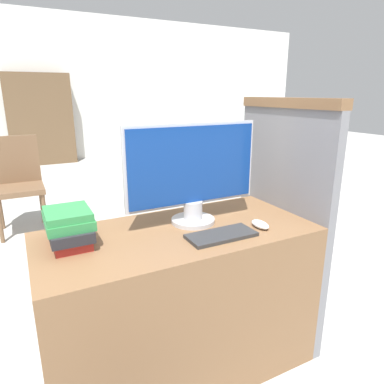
{
  "coord_description": "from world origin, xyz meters",
  "views": [
    {
      "loc": [
        -0.6,
        -1.0,
        1.32
      ],
      "look_at": [
        0.05,
        0.26,
        0.91
      ],
      "focal_mm": 32.0,
      "sensor_mm": 36.0,
      "label": 1
    }
  ],
  "objects_px": {
    "mouse": "(260,224)",
    "far_chair": "(18,179)",
    "keyboard": "(221,235)",
    "monitor": "(193,173)",
    "book_stack": "(69,226)"
  },
  "relations": [
    {
      "from": "book_stack",
      "to": "far_chair",
      "type": "height_order",
      "value": "far_chair"
    },
    {
      "from": "monitor",
      "to": "far_chair",
      "type": "distance_m",
      "value": 2.43
    },
    {
      "from": "mouse",
      "to": "book_stack",
      "type": "xyz_separation_m",
      "value": [
        -0.8,
        0.22,
        0.06
      ]
    },
    {
      "from": "keyboard",
      "to": "mouse",
      "type": "relative_size",
      "value": 2.83
    },
    {
      "from": "monitor",
      "to": "mouse",
      "type": "distance_m",
      "value": 0.39
    },
    {
      "from": "keyboard",
      "to": "book_stack",
      "type": "distance_m",
      "value": 0.63
    },
    {
      "from": "monitor",
      "to": "book_stack",
      "type": "distance_m",
      "value": 0.58
    },
    {
      "from": "keyboard",
      "to": "far_chair",
      "type": "relative_size",
      "value": 0.33
    },
    {
      "from": "keyboard",
      "to": "monitor",
      "type": "bearing_deg",
      "value": 97.78
    },
    {
      "from": "keyboard",
      "to": "far_chair",
      "type": "xyz_separation_m",
      "value": [
        -0.76,
        2.48,
        -0.22
      ]
    },
    {
      "from": "mouse",
      "to": "far_chair",
      "type": "xyz_separation_m",
      "value": [
        -0.98,
        2.47,
        -0.23
      ]
    },
    {
      "from": "monitor",
      "to": "book_stack",
      "type": "relative_size",
      "value": 2.46
    },
    {
      "from": "monitor",
      "to": "keyboard",
      "type": "distance_m",
      "value": 0.32
    },
    {
      "from": "monitor",
      "to": "mouse",
      "type": "height_order",
      "value": "monitor"
    },
    {
      "from": "monitor",
      "to": "mouse",
      "type": "xyz_separation_m",
      "value": [
        0.24,
        -0.2,
        -0.23
      ]
    }
  ]
}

